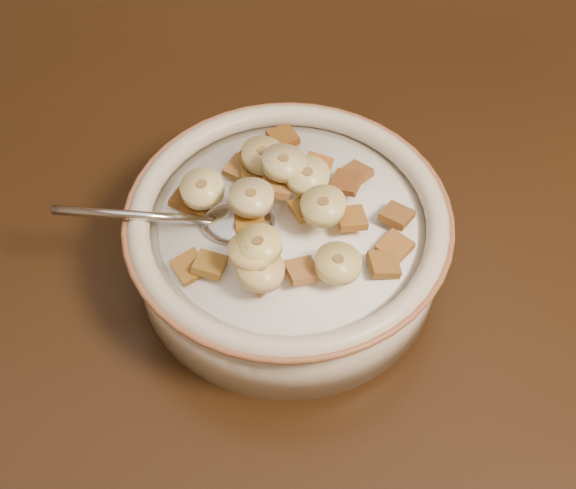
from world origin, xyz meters
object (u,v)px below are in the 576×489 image
object	(u,v)px
table	(164,154)
chair	(43,17)
spoon	(238,222)
cereal_bowl	(288,247)

from	to	relation	value
table	chair	xyz separation A→B (m)	(-0.11, 0.65, -0.29)
table	chair	world-z (taller)	chair
chair	spoon	size ratio (longest dim) A/B	16.30
cereal_bowl	spoon	size ratio (longest dim) A/B	4.17
table	spoon	size ratio (longest dim) A/B	26.20
chair	cereal_bowl	distance (m)	0.90
table	cereal_bowl	xyz separation A→B (m)	(0.07, -0.17, 0.05)
chair	cereal_bowl	size ratio (longest dim) A/B	3.91
table	cereal_bowl	distance (m)	0.18
table	spoon	world-z (taller)	spoon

